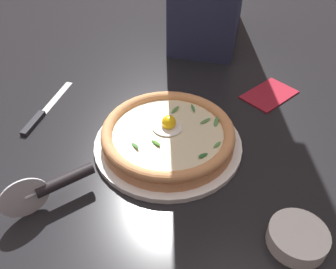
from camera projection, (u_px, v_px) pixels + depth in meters
The scene contains 7 objects.
ground_plane at pixel (161, 136), 0.82m from camera, with size 2.40×2.40×0.03m, color black.
pizza_plate at pixel (168, 143), 0.77m from camera, with size 0.32×0.32×0.01m, color white.
pizza at pixel (168, 134), 0.75m from camera, with size 0.29×0.29×0.06m.
side_bowl at pixel (298, 238), 0.58m from camera, with size 0.10×0.10×0.03m, color white.
pizza_cutter at pixel (53, 185), 0.63m from camera, with size 0.10×0.15×0.09m.
table_knife at pixel (41, 114), 0.85m from camera, with size 0.05×0.23×0.01m.
folded_napkin at pixel (269, 94), 0.91m from camera, with size 0.14×0.09×0.01m, color maroon.
Camera 1 is at (-0.25, 0.56, 0.53)m, focal length 37.47 mm.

